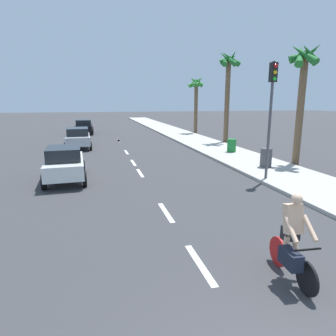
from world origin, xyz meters
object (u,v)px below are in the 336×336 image
at_px(palm_tree_far, 228,76).
at_px(trash_bin_far, 232,145).
at_px(parked_car_white, 65,163).
at_px(traffic_signal, 271,100).
at_px(trash_bin_near, 266,158).
at_px(cyclist, 292,242).
at_px(palm_tree_mid, 303,75).
at_px(parked_car_silver, 78,137).
at_px(palm_tree_distant, 196,89).
at_px(parked_car_black, 84,126).

height_order(palm_tree_far, trash_bin_far, palm_tree_far).
bearing_deg(parked_car_white, palm_tree_far, 35.71).
height_order(traffic_signal, trash_bin_near, traffic_signal).
bearing_deg(palm_tree_far, cyclist, -110.65).
relative_size(cyclist, palm_tree_mid, 0.27).
height_order(parked_car_silver, palm_tree_mid, palm_tree_mid).
relative_size(palm_tree_distant, trash_bin_near, 6.26).
relative_size(parked_car_silver, trash_bin_near, 4.24).
distance_m(parked_car_white, trash_bin_near, 10.15).
bearing_deg(cyclist, parked_car_white, -57.30).
relative_size(palm_tree_far, traffic_signal, 1.48).
height_order(parked_car_silver, palm_tree_far, palm_tree_far).
xyz_separation_m(parked_car_white, palm_tree_far, (12.32, 9.85, 4.71)).
relative_size(parked_car_silver, palm_tree_distant, 0.68).
bearing_deg(palm_tree_far, palm_tree_distant, 90.50).
xyz_separation_m(cyclist, parked_car_white, (-5.09, 9.34, 0.00)).
distance_m(parked_car_white, trash_bin_far, 11.53).
distance_m(parked_car_black, palm_tree_distant, 12.84).
height_order(cyclist, trash_bin_near, cyclist).
height_order(parked_car_black, trash_bin_near, parked_car_black).
bearing_deg(traffic_signal, cyclist, -118.01).
height_order(palm_tree_distant, trash_bin_near, palm_tree_distant).
relative_size(parked_car_white, palm_tree_distant, 0.63).
xyz_separation_m(cyclist, trash_bin_near, (5.06, 9.25, -0.19)).
distance_m(parked_car_black, palm_tree_mid, 23.55).
relative_size(cyclist, parked_car_silver, 0.43).
xyz_separation_m(parked_car_silver, palm_tree_mid, (12.26, -9.45, 4.07)).
height_order(palm_tree_far, traffic_signal, palm_tree_far).
bearing_deg(palm_tree_mid, parked_car_black, 121.39).
distance_m(parked_car_silver, trash_bin_near, 14.19).
bearing_deg(traffic_signal, trash_bin_far, 76.92).
relative_size(parked_car_black, palm_tree_distant, 0.68).
height_order(cyclist, parked_car_white, cyclist).
bearing_deg(cyclist, trash_bin_far, -106.79).
relative_size(parked_car_white, trash_bin_near, 3.95).
height_order(palm_tree_mid, trash_bin_near, palm_tree_mid).
relative_size(parked_car_silver, traffic_signal, 0.81).
bearing_deg(traffic_signal, trash_bin_near, 59.23).
bearing_deg(cyclist, parked_car_silver, -71.52).
height_order(cyclist, palm_tree_distant, palm_tree_distant).
bearing_deg(parked_car_black, traffic_signal, -68.73).
xyz_separation_m(cyclist, trash_bin_far, (5.40, 14.13, -0.25)).
bearing_deg(traffic_signal, palm_tree_far, 74.01).
distance_m(parked_car_silver, palm_tree_mid, 16.01).
distance_m(palm_tree_far, trash_bin_far, 7.32).
distance_m(parked_car_black, trash_bin_near, 22.66).
xyz_separation_m(cyclist, palm_tree_far, (7.23, 19.19, 4.71)).
height_order(parked_car_black, traffic_signal, traffic_signal).
bearing_deg(parked_car_white, palm_tree_distant, 52.31).
height_order(cyclist, palm_tree_far, palm_tree_far).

